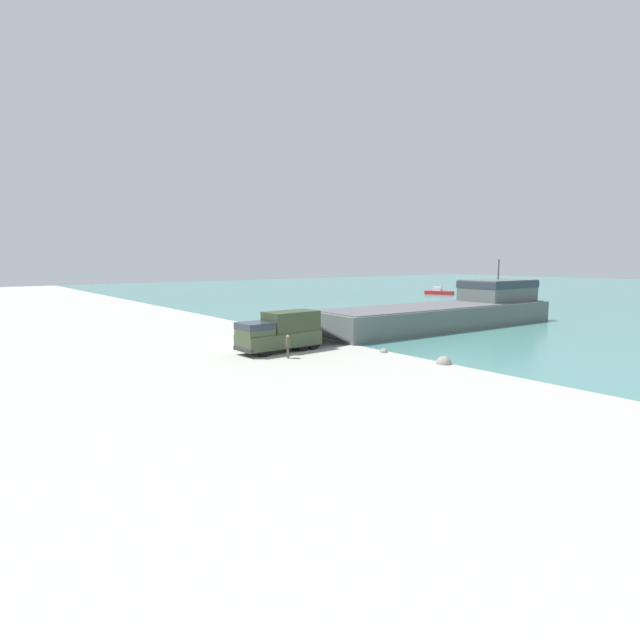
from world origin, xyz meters
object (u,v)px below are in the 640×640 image
at_px(landing_craft, 452,310).
at_px(military_truck, 280,331).
at_px(moored_boat_a, 513,298).
at_px(soldier_on_ramp, 288,345).
at_px(moored_boat_c, 439,292).

distance_m(landing_craft, military_truck, 23.41).
xyz_separation_m(landing_craft, military_truck, (1.26, -23.38, -0.15)).
relative_size(military_truck, moored_boat_a, 1.08).
height_order(soldier_on_ramp, moored_boat_a, moored_boat_a).
distance_m(soldier_on_ramp, moored_boat_c, 73.50).
bearing_deg(military_truck, soldier_on_ramp, 66.17).
bearing_deg(landing_craft, moored_boat_a, 113.46).
distance_m(landing_craft, moored_boat_c, 51.15).
distance_m(landing_craft, moored_boat_a, 35.86).
bearing_deg(moored_boat_a, military_truck, -165.00).
xyz_separation_m(military_truck, soldier_on_ramp, (2.66, -1.07, -0.60)).
bearing_deg(military_truck, moored_boat_c, -153.29).
bearing_deg(moored_boat_c, landing_craft, 18.12).
bearing_deg(landing_craft, soldier_on_ramp, -77.96).
height_order(landing_craft, moored_boat_a, landing_craft).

